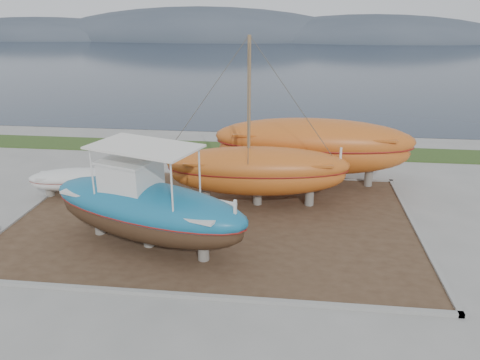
% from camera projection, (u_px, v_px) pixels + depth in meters
% --- Properties ---
extents(ground, '(140.00, 140.00, 0.00)m').
position_uv_depth(ground, '(197.00, 266.00, 18.01)').
color(ground, gray).
rests_on(ground, ground).
extents(dirt_patch, '(18.00, 12.00, 0.06)m').
position_uv_depth(dirt_patch, '(214.00, 220.00, 21.72)').
color(dirt_patch, '#422D1E').
rests_on(dirt_patch, ground).
extents(curb_frame, '(18.60, 12.60, 0.15)m').
position_uv_depth(curb_frame, '(214.00, 219.00, 21.70)').
color(curb_frame, gray).
rests_on(curb_frame, ground).
extents(grass_strip, '(44.00, 3.00, 0.08)m').
position_uv_depth(grass_strip, '(242.00, 149.00, 32.41)').
color(grass_strip, '#284219').
rests_on(grass_strip, ground).
extents(sea, '(260.00, 100.00, 0.04)m').
position_uv_depth(sea, '(276.00, 61.00, 83.09)').
color(sea, '#1A2635').
rests_on(sea, ground).
extents(mountain_ridge, '(200.00, 36.00, 20.00)m').
position_uv_depth(mountain_ridge, '(285.00, 40.00, 134.22)').
color(mountain_ridge, '#333D49').
rests_on(mountain_ridge, ground).
extents(blue_caique, '(9.43, 5.59, 4.33)m').
position_uv_depth(blue_caique, '(146.00, 197.00, 18.62)').
color(blue_caique, '#176790').
rests_on(blue_caique, dirt_patch).
extents(white_dinghy, '(4.79, 2.76, 1.35)m').
position_uv_depth(white_dinghy, '(75.00, 182.00, 24.39)').
color(white_dinghy, silver).
rests_on(white_dinghy, dirt_patch).
extents(orange_sailboat, '(9.12, 3.31, 8.12)m').
position_uv_depth(orange_sailboat, '(258.00, 125.00, 22.01)').
color(orange_sailboat, '#B5561B').
rests_on(orange_sailboat, dirt_patch).
extents(orange_bare_hull, '(10.87, 3.54, 3.54)m').
position_uv_depth(orange_bare_hull, '(312.00, 152.00, 25.61)').
color(orange_bare_hull, '#B5561B').
rests_on(orange_bare_hull, dirt_patch).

